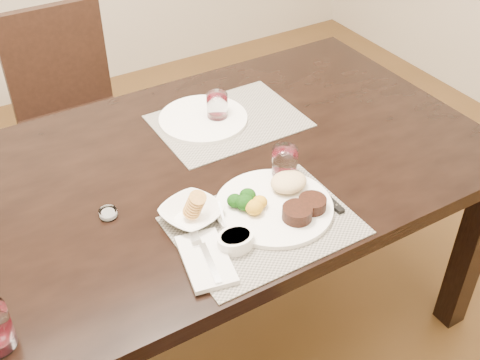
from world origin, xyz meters
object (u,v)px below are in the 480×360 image
dinner_plate (279,203)px  steak_knife (325,197)px  cracker_bowl (191,213)px  far_plate (203,119)px  wine_glass_near (284,165)px  chair_far (71,107)px

dinner_plate → steak_knife: size_ratio=1.37×
cracker_bowl → far_plate: cracker_bowl is taller
wine_glass_near → far_plate: size_ratio=0.34×
cracker_bowl → wine_glass_near: wine_glass_near is taller
dinner_plate → steak_knife: bearing=5.8°
wine_glass_near → dinner_plate: bearing=-129.6°
chair_far → steak_knife: bearing=-74.7°
chair_far → steak_knife: (0.34, -1.24, 0.26)m
dinner_plate → cracker_bowl: 0.24m
steak_knife → cracker_bowl: bearing=163.2°
chair_far → steak_knife: size_ratio=3.91×
cracker_bowl → far_plate: (0.25, 0.41, -0.01)m
chair_far → far_plate: chair_far is taller
cracker_bowl → far_plate: bearing=58.2°
dinner_plate → far_plate: bearing=105.3°
steak_knife → cracker_bowl: 0.37m
chair_far → cracker_bowl: bearing=-90.4°
chair_far → wine_glass_near: size_ratio=9.17×
chair_far → cracker_bowl: chair_far is taller
chair_far → far_plate: 0.81m
dinner_plate → wine_glass_near: bearing=69.4°
steak_knife → far_plate: same height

